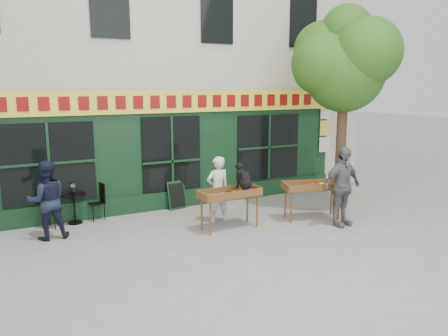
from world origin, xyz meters
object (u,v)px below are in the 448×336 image
at_px(man_right, 342,186).
at_px(man_left, 47,200).
at_px(dog, 244,176).
at_px(book_cart_center, 230,196).
at_px(bistro_table, 74,202).
at_px(book_cart_right, 312,188).
at_px(woman, 218,189).

height_order(man_right, man_left, man_right).
bearing_deg(dog, book_cart_center, 169.26).
xyz_separation_m(dog, man_right, (2.22, -0.98, -0.30)).
xyz_separation_m(book_cart_center, man_left, (-3.99, 1.25, 0.08)).
relative_size(bistro_table, man_left, 0.42).
distance_m(book_cart_right, man_right, 0.82).
distance_m(woman, man_right, 3.08).
distance_m(book_cart_center, man_right, 2.78).
relative_size(dog, bistro_table, 0.79).
height_order(dog, bistro_table, dog).
bearing_deg(bistro_table, man_right, -28.54).
height_order(book_cart_center, man_right, man_right).
xyz_separation_m(book_cart_center, book_cart_right, (2.27, -0.28, 0.00)).
bearing_deg(man_right, man_left, 156.13).
height_order(book_cart_center, man_left, man_left).
distance_m(book_cart_center, man_left, 4.18).
distance_m(book_cart_center, dog, 0.59).
bearing_deg(man_right, bistro_table, 146.81).
distance_m(bistro_table, man_left, 1.19).
height_order(bistro_table, man_left, man_left).
bearing_deg(woman, dog, 113.95).
bearing_deg(bistro_table, woman, -24.58).
xyz_separation_m(book_cart_right, man_right, (0.30, -0.75, 0.17)).
height_order(man_right, bistro_table, man_right).
relative_size(dog, man_left, 0.33).
bearing_deg(book_cart_center, dog, -10.74).
xyz_separation_m(dog, man_left, (-4.34, 1.30, -0.39)).
height_order(woman, man_right, man_right).
bearing_deg(woman, book_cart_right, 155.07).
relative_size(woman, bistro_table, 2.22).
distance_m(man_right, man_left, 6.94).
bearing_deg(man_right, dog, 151.49).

